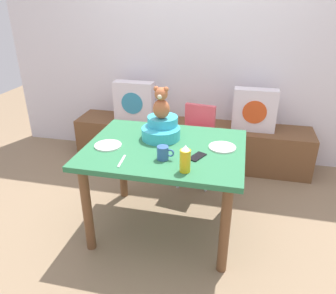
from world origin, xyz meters
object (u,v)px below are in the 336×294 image
at_px(infant_seat_teal, 161,129).
at_px(coffee_mug, 163,153).
at_px(teddy_bear, 161,104).
at_px(dining_table, 165,160).
at_px(dinner_plate_near, 108,145).
at_px(highchair, 196,135).
at_px(dinner_plate_far, 222,147).
at_px(cell_phone, 197,157).
at_px(ketchup_bottle, 185,159).
at_px(pillow_floral_right, 254,110).
at_px(pillow_floral_left, 134,101).

distance_m(infant_seat_teal, coffee_mug, 0.37).
bearing_deg(teddy_bear, dining_table, -67.40).
distance_m(dining_table, dinner_plate_near, 0.44).
height_order(highchair, teddy_bear, teddy_bear).
distance_m(teddy_bear, coffee_mug, 0.44).
bearing_deg(teddy_bear, dinner_plate_far, -10.33).
bearing_deg(coffee_mug, dining_table, 100.10).
relative_size(highchair, dinner_plate_near, 3.95).
distance_m(dinner_plate_far, cell_phone, 0.25).
relative_size(infant_seat_teal, cell_phone, 2.29).
relative_size(dining_table, ketchup_bottle, 6.32).
distance_m(pillow_floral_right, highchair, 0.70).
bearing_deg(dining_table, highchair, 80.97).
height_order(dining_table, dinner_plate_near, dinner_plate_near).
relative_size(teddy_bear, cell_phone, 1.74).
distance_m(pillow_floral_right, infant_seat_teal, 1.27).
xyz_separation_m(pillow_floral_right, teddy_bear, (-0.73, -1.03, 0.34)).
height_order(highchair, cell_phone, highchair).
bearing_deg(ketchup_bottle, dinner_plate_near, 158.70).
height_order(ketchup_bottle, dinner_plate_far, ketchup_bottle).
xyz_separation_m(pillow_floral_right, dining_table, (-0.66, -1.19, -0.05)).
xyz_separation_m(pillow_floral_left, pillow_floral_right, (1.30, 0.00, 0.00)).
bearing_deg(ketchup_bottle, infant_seat_teal, 119.35).
bearing_deg(ketchup_bottle, pillow_floral_left, 119.17).
relative_size(pillow_floral_left, dinner_plate_near, 2.20).
bearing_deg(infant_seat_teal, dinner_plate_near, -144.60).
height_order(highchair, infant_seat_teal, infant_seat_teal).
height_order(teddy_bear, dinner_plate_far, teddy_bear).
bearing_deg(dining_table, dinner_plate_far, 9.60).
relative_size(dining_table, teddy_bear, 4.67).
relative_size(coffee_mug, dinner_plate_near, 0.60).
relative_size(ketchup_bottle, dinner_plate_far, 0.92).
bearing_deg(dining_table, cell_phone, -24.54).
bearing_deg(pillow_floral_right, teddy_bear, -125.34).
xyz_separation_m(coffee_mug, dinner_plate_near, (-0.45, 0.11, -0.04)).
xyz_separation_m(teddy_bear, cell_phone, (0.32, -0.28, -0.27)).
bearing_deg(dinner_plate_far, cell_phone, -130.01).
bearing_deg(dining_table, dinner_plate_near, -167.90).
distance_m(dining_table, dinner_plate_far, 0.44).
xyz_separation_m(dining_table, dinner_plate_far, (0.42, 0.07, 0.12)).
bearing_deg(infant_seat_teal, cell_phone, -40.49).
bearing_deg(pillow_floral_right, dinner_plate_near, -130.19).
distance_m(infant_seat_teal, dinner_plate_near, 0.43).
bearing_deg(highchair, ketchup_bottle, -85.44).
bearing_deg(teddy_bear, pillow_floral_left, 119.07).
distance_m(coffee_mug, dinner_plate_far, 0.47).
height_order(infant_seat_teal, teddy_bear, teddy_bear).
relative_size(pillow_floral_right, teddy_bear, 1.76).
distance_m(infant_seat_teal, teddy_bear, 0.21).
bearing_deg(cell_phone, dinner_plate_far, -104.55).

